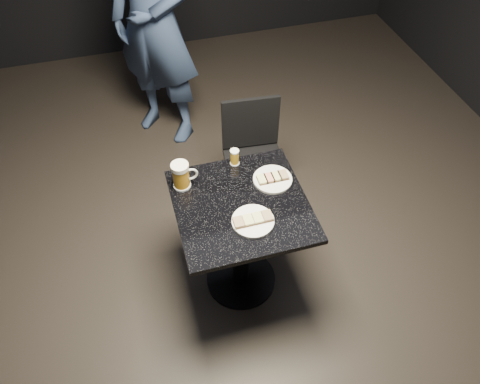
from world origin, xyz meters
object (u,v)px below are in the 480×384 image
plate_large (253,221)px  table (241,232)px  patron (154,21)px  chair (253,154)px  plate_small (273,179)px  beer_mug (181,175)px  beer_tumbler (235,157)px

plate_large → table: plate_large is taller
patron → chair: patron is taller
plate_large → chair: bearing=72.4°
plate_small → plate_large: bearing=-127.0°
beer_mug → chair: 0.74m
beer_mug → chair: beer_mug is taller
patron → table: bearing=-40.7°
patron → chair: (0.44, -1.02, -0.48)m
plate_large → patron: (-0.20, 1.77, 0.22)m
plate_small → beer_tumbler: size_ratio=2.20×
patron → chair: size_ratio=2.28×
patron → beer_tumbler: size_ratio=19.98×
table → beer_mug: (-0.27, 0.21, 0.32)m
plate_small → patron: 1.58m
plate_small → table: plate_small is taller
plate_large → plate_small: 0.32m
table → plate_small: bearing=28.6°
plate_small → chair: bearing=84.6°
plate_large → table: bearing=99.9°
chair → plate_large: bearing=-107.6°
table → patron: bearing=96.1°
beer_mug → plate_small: bearing=-11.4°
beer_mug → chair: size_ratio=0.18×
plate_small → beer_tumbler: 0.25m
patron → beer_mug: bearing=-50.7°
chair → plate_small: bearing=-95.4°
plate_large → beer_mug: bearing=130.0°
plate_large → patron: patron is taller
beer_mug → beer_tumbler: beer_mug is taller
plate_large → beer_tumbler: 0.44m
patron → table: patron is taller
beer_mug → table: bearing=-38.4°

